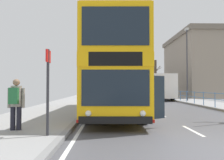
{
  "coord_description": "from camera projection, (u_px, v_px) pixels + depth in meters",
  "views": [
    {
      "loc": [
        -2.99,
        -5.57,
        1.53
      ],
      "look_at": [
        -2.77,
        5.24,
        1.86
      ],
      "focal_mm": 37.51,
      "sensor_mm": 36.0,
      "label": 1
    }
  ],
  "objects": [
    {
      "name": "street_lamp_far_side",
      "position": [
        187.0,
        58.0,
        24.39
      ],
      "size": [
        0.28,
        0.6,
        7.56
      ],
      "color": "#38383D",
      "rests_on": "ground"
    },
    {
      "name": "background_building_00",
      "position": [
        214.0,
        66.0,
        37.3
      ],
      "size": [
        12.83,
        15.02,
        9.69
      ],
      "color": "gray",
      "rests_on": "ground"
    },
    {
      "name": "pedestrian_railing_far_kerb",
      "position": [
        209.0,
        97.0,
        17.07
      ],
      "size": [
        0.05,
        21.09,
        1.01
      ],
      "color": "#386BA8",
      "rests_on": "ground"
    },
    {
      "name": "bus_stop_sign_near",
      "position": [
        48.0,
        82.0,
        6.75
      ],
      "size": [
        0.08,
        0.44,
        2.49
      ],
      "color": "#2D2D33",
      "rests_on": "ground"
    },
    {
      "name": "background_bus_far_lane",
      "position": [
        156.0,
        86.0,
        28.82
      ],
      "size": [
        2.8,
        9.27,
        2.96
      ],
      "color": "white",
      "rests_on": "ground"
    },
    {
      "name": "double_decker_bus_main",
      "position": [
        114.0,
        73.0,
        13.42
      ],
      "size": [
        3.25,
        11.7,
        4.48
      ],
      "color": "#F4B20F",
      "rests_on": "ground"
    },
    {
      "name": "pedestrian_with_backpack",
      "position": [
        16.0,
        101.0,
        7.54
      ],
      "size": [
        0.55,
        0.54,
        1.65
      ],
      "color": "black",
      "rests_on": "ground"
    },
    {
      "name": "ground",
      "position": [
        202.0,
        150.0,
        5.57
      ],
      "size": [
        15.8,
        140.0,
        0.2
      ],
      "color": "#4C4C51"
    },
    {
      "name": "bare_tree_far_00",
      "position": [
        155.0,
        77.0,
        39.93
      ],
      "size": [
        2.53,
        2.32,
        6.78
      ],
      "color": "brown",
      "rests_on": "ground"
    }
  ]
}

